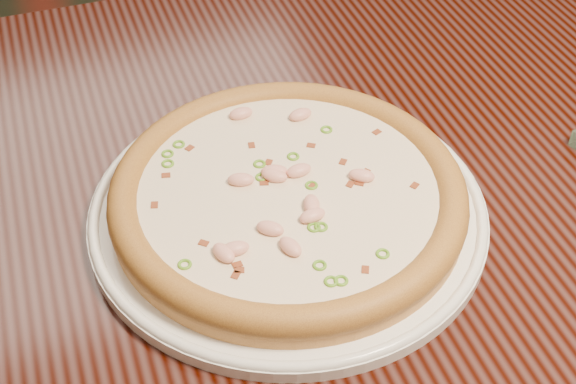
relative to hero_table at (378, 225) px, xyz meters
name	(u,v)px	position (x,y,z in m)	size (l,w,h in m)	color
hero_table	(378,225)	(0.00, 0.00, 0.00)	(1.20, 0.80, 0.75)	black
plate	(288,209)	(-0.12, -0.05, 0.11)	(0.36, 0.36, 0.02)	white
pizza	(288,194)	(-0.12, -0.05, 0.13)	(0.32, 0.32, 0.03)	tan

